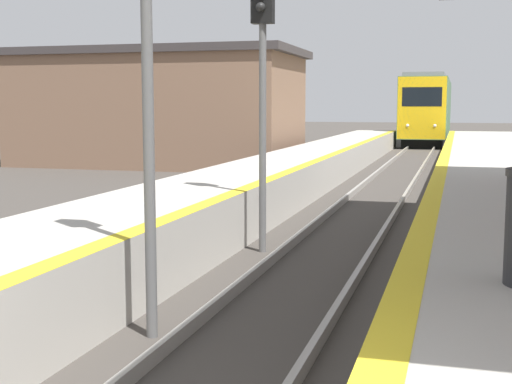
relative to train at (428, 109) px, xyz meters
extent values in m
cube|color=black|center=(0.00, 0.07, -1.91)|extent=(2.28, 14.69, 0.55)
cube|color=#477247|center=(0.00, 0.07, 0.12)|extent=(2.68, 16.32, 3.50)
cube|color=gold|center=(0.00, -8.01, 0.12)|extent=(2.63, 0.16, 3.43)
cube|color=black|center=(0.00, -8.07, 0.73)|extent=(2.14, 0.06, 1.05)
cube|color=slate|center=(0.00, 0.07, 1.99)|extent=(2.28, 15.50, 0.24)
sphere|color=white|center=(-0.74, -8.07, -0.84)|extent=(0.18, 0.18, 0.18)
sphere|color=white|center=(0.74, -8.07, -0.84)|extent=(0.18, 0.18, 0.18)
cylinder|color=#595959|center=(-1.07, -41.64, -0.28)|extent=(0.12, 0.12, 3.80)
cylinder|color=#595959|center=(-1.11, -37.02, -0.28)|extent=(0.12, 0.12, 3.80)
sphere|color=black|center=(-1.11, -37.15, 1.86)|extent=(0.16, 0.16, 0.16)
cube|color=brown|center=(-9.94, -21.17, 0.02)|extent=(11.17, 5.75, 4.40)
cube|color=#383333|center=(-9.94, -21.17, 2.36)|extent=(11.73, 6.03, 0.30)
camera|label=1|loc=(2.04, -48.47, 0.30)|focal=50.00mm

